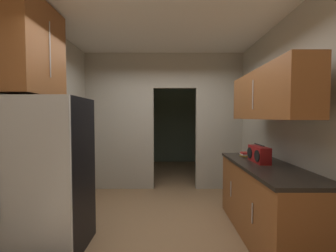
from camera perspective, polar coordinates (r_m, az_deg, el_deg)
ground at (r=3.20m, az=-1.71°, el=-25.83°), size 20.00×20.00×0.00m
kitchen_overhead_slab at (r=3.61m, az=-1.51°, el=24.38°), size 3.67×7.47×0.06m
kitchen_partition at (r=4.56m, az=-1.83°, el=2.31°), size 3.27×0.12×2.84m
adjoining_room_shell at (r=6.47m, az=-0.80°, el=1.50°), size 3.27×2.84×2.84m
kitchen_flank_left at (r=3.02m, az=-35.95°, el=0.11°), size 0.10×4.24×2.84m
kitchen_flank_right at (r=2.92m, az=33.19°, el=0.12°), size 0.10×4.24×2.84m
refrigerator at (r=2.82m, az=-28.47°, el=-11.19°), size 0.75×0.72×1.73m
lower_cabinet_run at (r=3.11m, az=24.29°, el=-17.60°), size 0.66×1.78×0.92m
upper_cabinet_counterside at (r=2.94m, az=24.72°, el=7.51°), size 0.36×1.60×0.60m
upper_cabinet_fridgeside at (r=3.05m, az=-31.86°, el=16.75°), size 0.36×0.83×1.06m
boombox at (r=3.08m, az=22.78°, el=-6.87°), size 0.16×0.40×0.24m
book_stack at (r=3.47m, az=19.54°, el=-7.05°), size 0.13×0.16×0.07m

